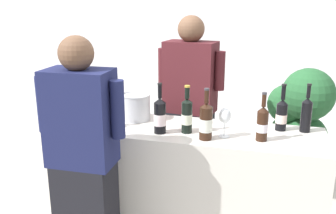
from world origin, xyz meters
TOP-DOWN VIEW (x-y plane):
  - wall_back at (0.00, 2.60)m, footprint 8.00×0.10m
  - counter at (0.00, 0.00)m, footprint 1.85×0.56m
  - wine_bottle_0 at (0.62, 0.15)m, footprint 0.08×0.08m
  - wine_bottle_1 at (0.14, -0.16)m, footprint 0.09×0.09m
  - wine_bottle_2 at (-0.64, -0.15)m, footprint 0.08×0.08m
  - wine_bottle_3 at (-0.00, -0.07)m, footprint 0.07×0.07m
  - wine_bottle_4 at (-0.17, -0.12)m, footprint 0.08×0.08m
  - wine_bottle_5 at (0.49, -0.09)m, footprint 0.07×0.07m
  - wine_bottle_6 at (0.78, 0.16)m, footprint 0.07×0.07m
  - wine_glass at (0.26, -0.08)m, footprint 0.08×0.08m
  - ice_bucket at (-0.43, 0.12)m, footprint 0.22×0.22m
  - person_server at (-0.11, 0.54)m, footprint 0.57×0.29m
  - person_guest at (-0.53, -0.55)m, footprint 0.54×0.25m
  - potted_shrub at (0.81, 0.96)m, footprint 0.56×0.58m

SIDE VIEW (x-z plane):
  - counter at x=0.00m, z-range 0.00..0.97m
  - potted_shrub at x=0.81m, z-range 0.13..1.42m
  - person_guest at x=-0.53m, z-range -0.01..1.64m
  - person_server at x=-0.11m, z-range -0.02..1.71m
  - ice_bucket at x=-0.43m, z-range 0.98..1.17m
  - wine_bottle_0 at x=0.62m, z-range 0.92..1.25m
  - wine_bottle_5 at x=0.49m, z-range 0.93..1.25m
  - wine_bottle_1 at x=0.14m, z-range 0.92..1.26m
  - wine_bottle_4 at x=-0.17m, z-range 0.92..1.27m
  - wine_bottle_2 at x=-0.64m, z-range 0.93..1.26m
  - wine_bottle_3 at x=0.00m, z-range 0.93..1.26m
  - wine_bottle_6 at x=0.78m, z-range 0.93..1.27m
  - wine_glass at x=0.26m, z-range 1.01..1.21m
  - wall_back at x=0.00m, z-range 0.00..2.80m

